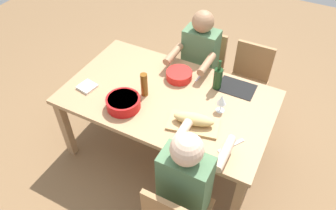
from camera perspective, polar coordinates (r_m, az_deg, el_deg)
name	(u,v)px	position (r m, az deg, el deg)	size (l,w,h in m)	color
ground_plane	(168,149)	(3.30, 0.00, -7.84)	(8.00, 8.00, 0.00)	brown
dining_table	(168,102)	(2.81, 0.00, 0.50)	(1.79, 1.06, 0.74)	#A87F56
chair_far_right	(248,80)	(3.43, 14.03, 4.43)	(0.40, 0.40, 0.85)	#9E7044
chair_far_center	(204,66)	(3.52, 6.40, 6.88)	(0.40, 0.40, 0.85)	#9E7044
diner_far_center	(198,59)	(3.26, 5.45, 8.16)	(0.41, 0.53, 1.20)	#2D2D38
diner_near_right	(187,181)	(2.26, 3.43, -13.34)	(0.41, 0.53, 1.20)	#2D2D38
serving_bowl_fruit	(179,75)	(2.91, 2.00, 5.43)	(0.24, 0.24, 0.07)	red
serving_bowl_pasta	(123,102)	(2.65, -7.98, 0.52)	(0.28, 0.28, 0.09)	red
cutting_board	(193,124)	(2.52, 4.54, -3.37)	(0.40, 0.22, 0.02)	tan
bread_loaf	(194,119)	(2.48, 4.61, -2.52)	(0.32, 0.11, 0.09)	tan
wine_bottle	(218,78)	(2.80, 8.87, 4.77)	(0.08, 0.08, 0.29)	#193819
beer_bottle	(144,85)	(2.70, -4.26, 3.62)	(0.06, 0.06, 0.22)	brown
wine_glass	(222,100)	(2.58, 9.54, 0.82)	(0.08, 0.08, 0.17)	silver
placemat_far_right	(237,88)	(2.89, 12.12, 3.02)	(0.32, 0.23, 0.01)	black
fork_far_center	(200,76)	(2.97, 5.70, 5.15)	(0.02, 0.17, 0.01)	silver
carving_knife	(231,146)	(2.42, 11.18, -7.11)	(0.23, 0.02, 0.01)	silver
napkin_stack	(87,87)	(2.92, -14.21, 3.18)	(0.14, 0.14, 0.02)	white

